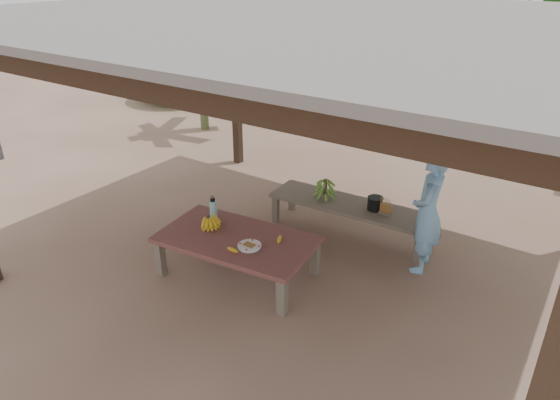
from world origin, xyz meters
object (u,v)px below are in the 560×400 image
Objects in this scene: cooking_pot at (375,204)px; woman at (428,212)px; bench at (350,208)px; ripe_banana_bunch at (209,220)px; water_flask at (213,209)px; plate at (249,246)px; work_table at (237,242)px.

woman reaches higher than cooking_pot.
woman is (1.12, -0.26, 0.37)m from bench.
ripe_banana_bunch is at bearing -127.29° from bench.
ripe_banana_bunch reaches higher than bench.
water_flask is 2.10m from cooking_pot.
ripe_banana_bunch is 1.37× the size of cooking_pot.
water_flask is at bearing -132.52° from bench.
water_flask is at bearing 159.57° from plate.
work_table is 6.00× the size of water_flask.
bench is 0.37m from cooking_pot.
water_flask is at bearing -135.89° from cooking_pot.
cooking_pot is (0.34, 0.04, 0.14)m from bench.
woman is at bearing 44.08° from plate.
plate reaches higher than work_table.
work_table is 0.29m from plate.
ripe_banana_bunch is at bearing -131.00° from cooking_pot.
bench is 1.45× the size of woman.
cooking_pot reaches higher than work_table.
work_table is at bearing 160.62° from plate.
bench is at bearing 55.97° from ripe_banana_bunch.
cooking_pot is (0.99, 1.66, 0.10)m from work_table.
water_flask reaches higher than cooking_pot.
woman is (2.21, 1.34, 0.19)m from ripe_banana_bunch.
cooking_pot is (0.72, 1.75, 0.02)m from plate.
cooking_pot is at bearing -120.43° from woman.
plate is 0.85× the size of water_flask.
woman is at bearing -16.30° from bench.
cooking_pot is (1.51, 1.46, -0.10)m from water_flask.
plate is 1.90m from cooking_pot.
ripe_banana_bunch is at bearing 170.73° from plate.
water_flask is 0.21× the size of woman.
ripe_banana_bunch is (-1.08, -1.60, 0.19)m from bench.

